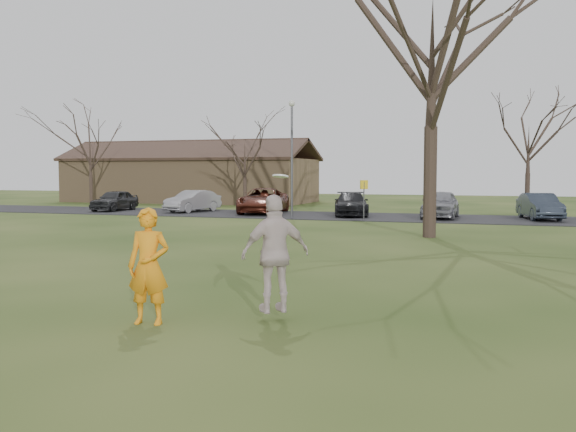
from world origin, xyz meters
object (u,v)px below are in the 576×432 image
Objects in this scene: car_1 at (193,201)px; building at (190,179)px; big_tree at (432,51)px; car_3 at (351,204)px; car_5 at (540,206)px; car_4 at (440,204)px; car_2 at (263,201)px; catching_play at (275,253)px; car_0 at (115,200)px; lamp_post at (292,144)px; player_defender at (149,266)px.

car_1 is 14.16m from building.
big_tree is at bearing -20.77° from car_1.
car_3 is 9.90m from car_5.
big_tree reaches higher than car_4.
car_2 is (4.62, 0.06, 0.09)m from car_1.
car_2 is 16.76m from building.
catching_play is at bearing -114.93° from car_5.
car_2 is at bearing 1.36° from car_0.
big_tree is at bearing -125.75° from car_5.
big_tree is (22.00, -23.00, 5.07)m from building.
car_2 is 0.38× the size of big_tree.
car_4 is at bearing 18.82° from lamp_post.
car_5 is at bearing -25.19° from building.
car_0 is 0.19× the size of building.
big_tree is at bearing -86.30° from car_4.
car_3 is at bearing -0.85° from car_0.
car_1 is 0.29× the size of big_tree.
player_defender is 0.50× the size of car_0.
building is (-19.12, 38.55, 0.97)m from player_defender.
car_5 is (15.28, -0.04, -0.07)m from car_2.
car_3 is at bearing 12.30° from car_1.
car_3 is at bearing 117.72° from big_tree.
car_0 is at bearing 128.54° from catching_play.
car_2 is 27.14m from catching_play.
car_4 is (4.92, -0.25, 0.09)m from car_3.
building is at bearing 133.73° from big_tree.
car_5 is at bearing 77.82° from catching_play.
building reaches higher than player_defender.
car_3 is 1.10× the size of car_5.
car_5 is at bearing 13.72° from lamp_post.
lamp_post reaches higher than car_0.
big_tree is (5.42, -10.31, 6.30)m from car_3.
lamp_post is at bearing 136.85° from big_tree.
car_1 is 19.71m from big_tree.
car_0 is at bearing 168.80° from lamp_post.
car_2 is at bearing 97.32° from player_defender.
car_4 is at bearing 75.14° from player_defender.
car_0 is 0.62× the size of lamp_post.
car_2 is 15.28m from car_5.
catching_play is (19.69, -24.72, 0.44)m from car_0.
building is 1.47× the size of big_tree.
big_tree is at bearing -27.82° from car_0.
car_0 is 0.94× the size of car_5.
catching_play is at bearing -90.23° from car_4.
car_4 is at bearing 172.87° from car_5.
car_0 is 9.88m from car_2.
player_defender is 25.72m from car_4.
lamp_post is (7.43, -3.02, 3.27)m from car_1.
car_1 is at bearing 170.09° from car_2.
building is (-6.57, 12.48, 1.23)m from car_1.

